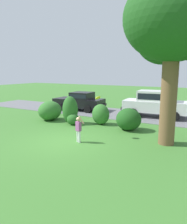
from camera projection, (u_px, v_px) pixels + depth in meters
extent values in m
plane|color=#3D752D|center=(65.00, 141.00, 10.59)|extent=(80.00, 80.00, 0.00)
cube|color=slate|center=(125.00, 114.00, 17.21)|extent=(28.00, 4.40, 0.02)
cylinder|color=brown|center=(169.00, 99.00, 9.86)|extent=(0.71, 0.71, 4.21)
ellipsoid|color=#1E511C|center=(174.00, 18.00, 9.25)|extent=(4.25, 4.25, 3.61)
ellipsoid|color=#1E511C|center=(164.00, 36.00, 10.49)|extent=(2.68, 2.68, 2.68)
ellipsoid|color=#33702B|center=(50.00, 111.00, 15.12)|extent=(1.48, 1.71, 1.30)
ellipsoid|color=#33702B|center=(47.00, 113.00, 15.19)|extent=(1.05, 1.05, 0.94)
ellipsoid|color=#286023|center=(70.00, 110.00, 14.10)|extent=(0.99, 0.99, 1.75)
ellipsoid|color=#286023|center=(73.00, 119.00, 13.82)|extent=(0.77, 0.77, 0.69)
ellipsoid|color=#33702B|center=(101.00, 114.00, 13.87)|extent=(1.12, 0.94, 1.28)
ellipsoid|color=#1E511C|center=(129.00, 119.00, 12.50)|extent=(1.43, 1.31, 1.26)
ellipsoid|color=#1E511C|center=(125.00, 123.00, 12.72)|extent=(0.81, 0.81, 0.73)
cube|color=black|center=(79.00, 102.00, 18.97)|extent=(4.32, 2.13, 0.64)
cube|color=black|center=(82.00, 95.00, 18.73)|extent=(1.79, 1.73, 0.56)
cube|color=black|center=(82.00, 95.00, 18.73)|extent=(1.66, 1.74, 0.34)
cylinder|color=black|center=(60.00, 107.00, 18.75)|extent=(0.61, 0.26, 0.60)
cylinder|color=black|center=(72.00, 104.00, 20.42)|extent=(0.61, 0.26, 0.60)
cylinder|color=black|center=(88.00, 109.00, 17.66)|extent=(0.61, 0.26, 0.60)
cylinder|color=black|center=(97.00, 106.00, 19.33)|extent=(0.61, 0.26, 0.60)
cube|color=black|center=(58.00, 103.00, 19.90)|extent=(0.24, 1.75, 0.20)
cube|color=black|center=(102.00, 106.00, 18.11)|extent=(0.24, 1.75, 0.20)
cube|color=white|center=(155.00, 106.00, 16.07)|extent=(4.63, 2.19, 0.80)
cube|color=white|center=(156.00, 96.00, 15.93)|extent=(2.60, 1.81, 0.72)
cube|color=black|center=(156.00, 96.00, 15.93)|extent=(2.40, 1.81, 0.43)
cylinder|color=black|center=(133.00, 113.00, 15.88)|extent=(0.70, 0.27, 0.68)
cylinder|color=black|center=(139.00, 109.00, 17.56)|extent=(0.70, 0.27, 0.68)
cylinder|color=black|center=(174.00, 116.00, 14.74)|extent=(0.70, 0.27, 0.68)
cylinder|color=black|center=(176.00, 112.00, 16.42)|extent=(0.70, 0.27, 0.68)
cube|color=black|center=(125.00, 107.00, 17.04)|extent=(0.26, 1.75, 0.20)
cylinder|color=white|center=(78.00, 136.00, 10.48)|extent=(0.10, 0.10, 0.55)
cylinder|color=white|center=(79.00, 137.00, 10.37)|extent=(0.10, 0.10, 0.55)
cube|color=#994C8C|center=(78.00, 126.00, 10.33)|extent=(0.30, 0.24, 0.44)
sphere|color=tan|center=(78.00, 119.00, 10.27)|extent=(0.20, 0.20, 0.20)
cylinder|color=tan|center=(81.00, 120.00, 10.19)|extent=(0.25, 0.20, 0.39)
cylinder|color=tan|center=(76.00, 127.00, 10.46)|extent=(0.07, 0.07, 0.36)
cylinder|color=yellow|center=(98.00, 98.00, 10.92)|extent=(0.28, 0.28, 0.23)
cylinder|color=#337FDB|center=(98.00, 98.00, 10.92)|extent=(0.16, 0.16, 0.14)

